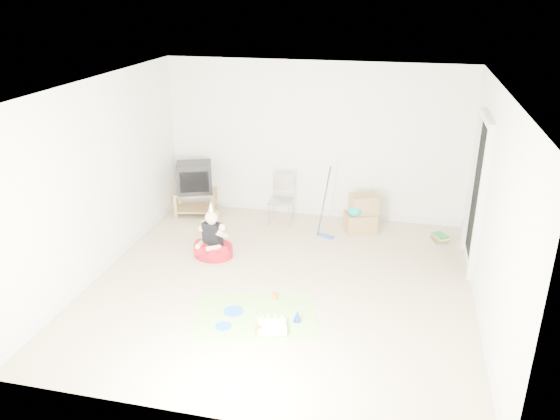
% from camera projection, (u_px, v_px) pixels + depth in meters
% --- Properties ---
extents(ground, '(5.00, 5.00, 0.00)m').
position_uv_depth(ground, '(281.00, 284.00, 7.25)').
color(ground, '#C3AF8C').
rests_on(ground, ground).
extents(doorway_recess, '(0.02, 0.90, 2.05)m').
position_uv_depth(doorway_recess, '(478.00, 196.00, 7.42)').
color(doorway_recess, black).
rests_on(doorway_recess, ground).
extents(tv_stand, '(0.76, 0.56, 0.43)m').
position_uv_depth(tv_stand, '(196.00, 201.00, 9.35)').
color(tv_stand, olive).
rests_on(tv_stand, ground).
extents(crt_tv, '(0.71, 0.65, 0.50)m').
position_uv_depth(crt_tv, '(194.00, 177.00, 9.19)').
color(crt_tv, black).
rests_on(crt_tv, tv_stand).
extents(folding_chair, '(0.38, 0.36, 0.83)m').
position_uv_depth(folding_chair, '(281.00, 201.00, 8.97)').
color(folding_chair, '#99999E').
rests_on(folding_chair, ground).
extents(cardboard_boxes, '(0.58, 0.54, 0.60)m').
position_uv_depth(cardboard_boxes, '(361.00, 214.00, 8.73)').
color(cardboard_boxes, '#99794A').
rests_on(cardboard_boxes, ground).
extents(floor_mop, '(0.28, 0.35, 1.08)m').
position_uv_depth(floor_mop, '(326.00, 222.00, 8.51)').
color(floor_mop, blue).
rests_on(floor_mop, ground).
extents(book_pile, '(0.28, 0.31, 0.12)m').
position_uv_depth(book_pile, '(440.00, 237.00, 8.48)').
color(book_pile, '#287836').
rests_on(book_pile, ground).
extents(seated_woman, '(0.73, 0.73, 0.85)m').
position_uv_depth(seated_woman, '(213.00, 244.00, 7.95)').
color(seated_woman, '#B1101C').
rests_on(seated_woman, ground).
extents(party_mat, '(1.66, 1.38, 0.01)m').
position_uv_depth(party_mat, '(256.00, 315.00, 6.56)').
color(party_mat, '#FF35A1').
rests_on(party_mat, ground).
extents(birthday_cake, '(0.38, 0.33, 0.15)m').
position_uv_depth(birthday_cake, '(272.00, 328.00, 6.25)').
color(birthday_cake, white).
rests_on(birthday_cake, party_mat).
extents(blue_plate_near, '(0.25, 0.25, 0.01)m').
position_uv_depth(blue_plate_near, '(234.00, 311.00, 6.62)').
color(blue_plate_near, blue).
rests_on(blue_plate_near, party_mat).
extents(blue_plate_far, '(0.26, 0.26, 0.01)m').
position_uv_depth(blue_plate_far, '(223.00, 326.00, 6.34)').
color(blue_plate_far, blue).
rests_on(blue_plate_far, party_mat).
extents(orange_cup_near, '(0.10, 0.10, 0.08)m').
position_uv_depth(orange_cup_near, '(275.00, 296.00, 6.88)').
color(orange_cup_near, '#D06117').
rests_on(orange_cup_near, party_mat).
extents(orange_cup_far, '(0.09, 0.09, 0.09)m').
position_uv_depth(orange_cup_far, '(258.00, 330.00, 6.19)').
color(orange_cup_far, '#D06117').
rests_on(orange_cup_far, party_mat).
extents(blue_party_hat, '(0.11, 0.11, 0.15)m').
position_uv_depth(blue_party_hat, '(297.00, 316.00, 6.42)').
color(blue_party_hat, '#1B37BD').
rests_on(blue_party_hat, party_mat).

